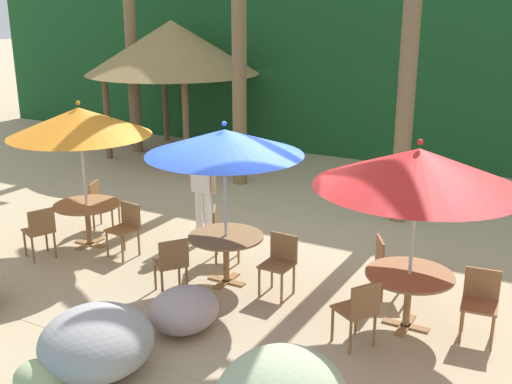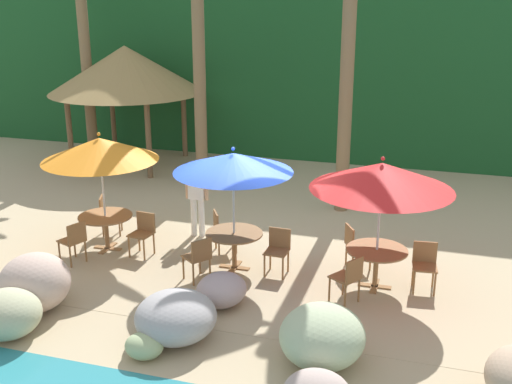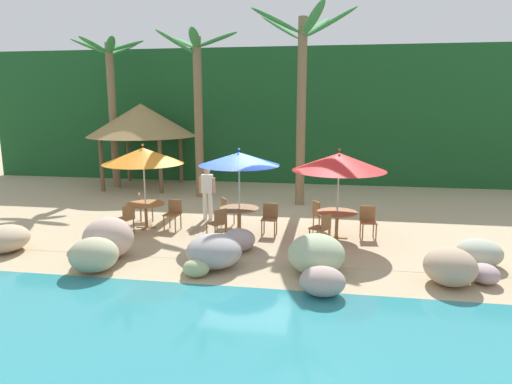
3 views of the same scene
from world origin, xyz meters
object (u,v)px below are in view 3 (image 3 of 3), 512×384
object	(u,v)px
chair_orange_inland	(143,205)
waiter_in_white	(207,189)
chair_orange_seaward	(174,212)
palapa_hut	(141,120)
chair_blue_seaward	(270,217)
chair_blue_inland	(227,209)
chair_red_inland	(319,213)
palm_tree_third	(302,80)
dining_table_red	(337,216)
chair_orange_left	(126,218)
chair_red_seaward	(368,220)
palm_tree_second	(198,91)
chair_blue_left	(218,222)
chair_red_left	(322,227)
dining_table_orange	(146,208)
umbrella_orange	(143,156)
umbrella_blue	(239,159)
palm_tree_nearest	(111,88)
dining_table_blue	(239,212)
umbrella_red	(339,162)

from	to	relation	value
chair_orange_inland	waiter_in_white	bearing A→B (deg)	13.74
chair_orange_seaward	palapa_hut	size ratio (longest dim) A/B	0.19
chair_blue_seaward	chair_blue_inland	world-z (taller)	same
chair_red_inland	palm_tree_third	distance (m)	5.11
chair_orange_inland	dining_table_red	size ratio (longest dim) A/B	0.79
chair_orange_left	chair_red_seaward	xyz separation A→B (m)	(6.59, 0.87, 0.00)
chair_blue_seaward	palm_tree_second	size ratio (longest dim) A/B	0.14
palm_tree_third	palapa_hut	xyz separation A→B (m)	(-6.95, 2.39, -1.51)
chair_blue_left	palapa_hut	xyz separation A→B (m)	(-5.09, 7.06, 2.36)
chair_blue_left	palm_tree_second	size ratio (longest dim) A/B	0.14
chair_red_left	palapa_hut	distance (m)	10.85
dining_table_red	chair_red_inland	xyz separation A→B (m)	(-0.49, 0.70, -0.10)
dining_table_red	palm_tree_second	bearing A→B (deg)	137.98
dining_table_red	dining_table_orange	bearing A→B (deg)	178.56
chair_blue_left	chair_red_inland	xyz separation A→B (m)	(2.64, 1.42, 0.00)
umbrella_orange	chair_orange_left	size ratio (longest dim) A/B	2.85
umbrella_blue	waiter_in_white	bearing A→B (deg)	133.83
chair_blue_seaward	chair_red_left	distance (m)	1.69
palm_tree_nearest	waiter_in_white	world-z (taller)	palm_tree_nearest
chair_blue_inland	chair_blue_left	distance (m)	1.43
dining_table_red	chair_red_inland	world-z (taller)	chair_red_inland
palapa_hut	chair_orange_inland	bearing A→B (deg)	-67.20
chair_blue_seaward	dining_table_red	world-z (taller)	chair_blue_seaward
chair_blue_seaward	chair_red_seaward	xyz separation A→B (m)	(2.68, 0.11, 0.00)
umbrella_orange	chair_red_seaward	size ratio (longest dim) A/B	2.85
chair_orange_seaward	palm_tree_third	size ratio (longest dim) A/B	0.13
dining_table_blue	waiter_in_white	distance (m)	1.91
chair_orange_seaward	dining_table_blue	distance (m)	1.98
umbrella_orange	umbrella_blue	bearing A→B (deg)	-2.48
chair_orange_seaward	palm_tree_third	bearing A→B (deg)	48.37
chair_blue_seaward	palm_tree_second	xyz separation A→B (m)	(-3.37, 4.62, 3.52)
chair_orange_seaward	palapa_hut	bearing A→B (deg)	119.71
chair_orange_seaward	chair_red_inland	size ratio (longest dim) A/B	1.00
palm_tree_second	umbrella_orange	bearing A→B (deg)	-93.95
umbrella_red	chair_red_left	distance (m)	1.80
chair_orange_inland	chair_red_inland	size ratio (longest dim) A/B	1.00
umbrella_blue	dining_table_orange	bearing A→B (deg)	177.52
chair_orange_inland	palapa_hut	xyz separation A→B (m)	(-2.29, 5.45, 2.36)
umbrella_red	palapa_hut	world-z (taller)	palapa_hut
dining_table_orange	chair_red_left	distance (m)	5.23
chair_orange_seaward	palapa_hut	world-z (taller)	palapa_hut
waiter_in_white	chair_orange_seaward	bearing A→B (deg)	-118.61
umbrella_orange	palm_tree_nearest	xyz separation A→B (m)	(-3.85, 5.93, 2.08)
umbrella_red	dining_table_red	size ratio (longest dim) A/B	2.26
chair_red_inland	waiter_in_white	bearing A→B (deg)	169.23
umbrella_blue	umbrella_red	xyz separation A→B (m)	(2.70, -0.02, -0.02)
waiter_in_white	chair_orange_left	bearing A→B (deg)	-130.65
dining_table_red	palapa_hut	size ratio (longest dim) A/B	0.24
chair_red_inland	palapa_hut	bearing A→B (deg)	143.86
umbrella_orange	umbrella_blue	xyz separation A→B (m)	(2.83, -0.12, -0.02)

